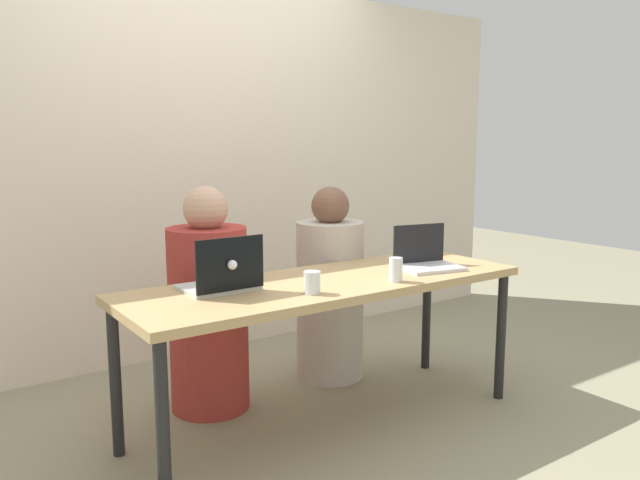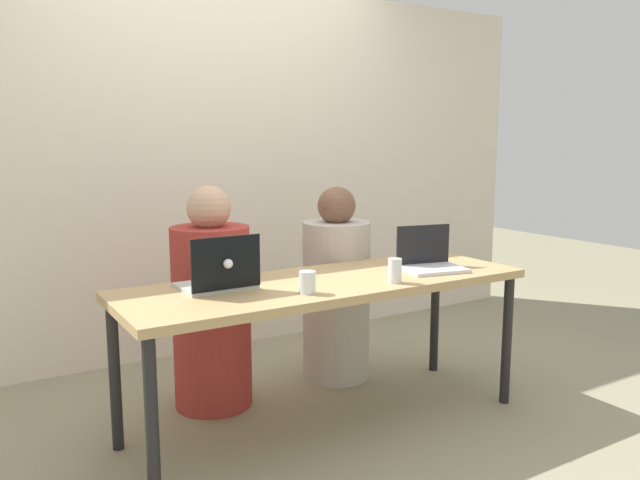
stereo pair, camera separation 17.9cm
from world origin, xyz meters
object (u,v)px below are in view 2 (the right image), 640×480
laptop_front_right (430,260)px  water_glass_right (395,272)px  laptop_back_left (219,278)px  water_glass_left (307,284)px  person_on_right (336,294)px  person_on_left (212,310)px

laptop_front_right → water_glass_right: 0.37m
laptop_back_left → water_glass_left: laptop_back_left is taller
laptop_front_right → water_glass_right: size_ratio=3.00×
laptop_back_left → water_glass_right: size_ratio=2.82×
person_on_right → person_on_left: bearing=10.4°
person_on_right → water_glass_left: person_on_right is taller
laptop_front_right → water_glass_left: (-0.78, -0.11, -0.01)m
water_glass_right → water_glass_left: size_ratio=1.17×
person_on_left → water_glass_left: 0.75m
person_on_left → person_on_right: 0.76m
laptop_back_left → water_glass_right: 0.79m
water_glass_left → person_on_left: bearing=103.6°
laptop_front_right → water_glass_left: size_ratio=3.52×
water_glass_right → person_on_left: bearing=130.3°
person_on_left → water_glass_right: size_ratio=10.09×
laptop_back_left → water_glass_left: 0.39m
water_glass_left → water_glass_right: bearing=-4.5°
person_on_right → laptop_back_left: 1.02m
water_glass_right → laptop_front_right: bearing=22.9°
laptop_front_right → water_glass_right: (-0.34, -0.14, 0.00)m
person_on_right → laptop_front_right: bearing=118.4°
laptop_front_right → water_glass_left: 0.79m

